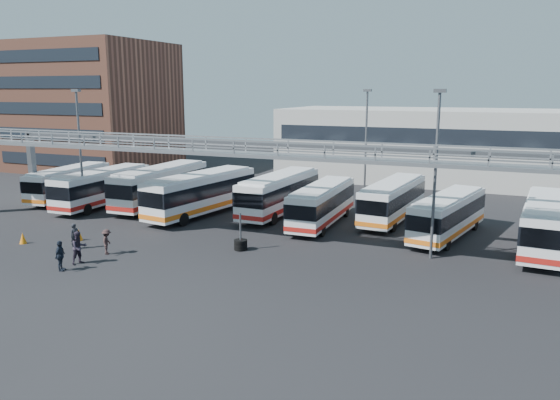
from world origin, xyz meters
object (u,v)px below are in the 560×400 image
at_px(light_pole_mid, 436,166).
at_px(bus_2, 161,184).
at_px(light_pole_left, 80,146).
at_px(bus_0, 69,182).
at_px(pedestrian_b, 79,248).
at_px(pedestrian_a, 75,236).
at_px(tire_stack, 241,244).
at_px(bus_6, 393,199).
at_px(bus_1, 103,186).
at_px(light_pole_back, 366,140).
at_px(bus_3, 201,192).
at_px(bus_5, 322,203).
at_px(pedestrian_d, 60,256).
at_px(cone_right, 23,238).
at_px(bus_4, 279,192).
at_px(bus_8, 546,223).
at_px(cone_left, 79,235).
at_px(pedestrian_c, 107,242).
at_px(bus_7, 448,214).

distance_m(light_pole_mid, bus_2, 25.28).
height_order(light_pole_left, bus_0, light_pole_left).
bearing_deg(light_pole_mid, pedestrian_b, -154.25).
xyz_separation_m(pedestrian_a, tire_stack, (10.02, 3.95, -0.43)).
xyz_separation_m(bus_0, bus_6, (29.73, 3.28, 0.07)).
bearing_deg(bus_1, light_pole_back, 26.14).
xyz_separation_m(bus_3, tire_stack, (7.48, -7.67, -1.52)).
relative_size(bus_6, pedestrian_b, 5.39).
relative_size(light_pole_left, bus_5, 1.00).
relative_size(pedestrian_a, pedestrian_d, 0.95).
bearing_deg(bus_5, pedestrian_d, -123.60).
height_order(bus_5, cone_right, bus_5).
distance_m(bus_3, tire_stack, 10.82).
relative_size(light_pole_left, bus_1, 0.95).
bearing_deg(light_pole_mid, light_pole_left, 177.95).
relative_size(bus_0, bus_4, 0.92).
relative_size(bus_2, bus_8, 1.04).
xyz_separation_m(bus_8, pedestrian_b, (-25.53, -13.69, -0.87)).
bearing_deg(pedestrian_a, pedestrian_d, -126.65).
xyz_separation_m(bus_2, bus_6, (20.01, 2.45, -0.20)).
height_order(bus_3, cone_left, bus_3).
height_order(bus_4, pedestrian_c, bus_4).
height_order(light_pole_left, bus_5, light_pole_left).
height_order(bus_0, bus_7, bus_7).
relative_size(bus_3, pedestrian_c, 7.33).
bearing_deg(pedestrian_b, bus_1, 54.71).
relative_size(bus_2, cone_right, 15.71).
bearing_deg(bus_5, bus_0, 178.69).
relative_size(light_pole_back, pedestrian_c, 6.36).
relative_size(pedestrian_c, pedestrian_d, 0.91).
height_order(bus_4, pedestrian_d, bus_4).
xyz_separation_m(bus_2, cone_right, (-1.57, -13.71, -1.58)).
bearing_deg(bus_2, cone_right, -97.31).
distance_m(cone_left, tire_stack, 11.50).
height_order(bus_3, bus_6, bus_3).
bearing_deg(pedestrian_c, cone_left, 39.42).
height_order(pedestrian_b, pedestrian_c, pedestrian_b).
bearing_deg(pedestrian_d, cone_left, 14.37).
bearing_deg(bus_3, bus_1, -168.92).
relative_size(light_pole_left, tire_stack, 4.17).
bearing_deg(bus_8, bus_1, -175.52).
bearing_deg(bus_3, bus_5, 13.03).
xyz_separation_m(bus_1, cone_left, (6.05, -9.55, -1.41)).
height_order(bus_8, pedestrian_a, bus_8).
distance_m(light_pole_mid, bus_3, 19.98).
height_order(bus_2, pedestrian_b, bus_2).
relative_size(bus_5, cone_right, 13.82).
relative_size(bus_3, pedestrian_a, 7.00).
bearing_deg(light_pole_mid, bus_8, 34.84).
relative_size(bus_3, bus_6, 1.11).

